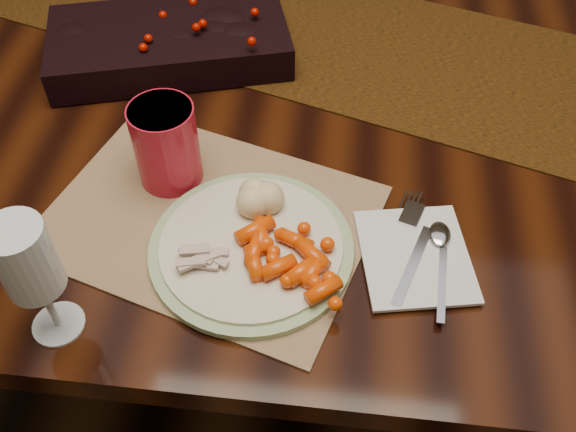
# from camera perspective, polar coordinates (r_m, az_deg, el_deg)

# --- Properties ---
(floor) EXTENTS (5.00, 5.00, 0.00)m
(floor) POSITION_cam_1_polar(r_m,az_deg,el_deg) (1.60, 1.31, -11.05)
(floor) COLOR black
(floor) RESTS_ON ground
(dining_table) EXTENTS (1.80, 1.00, 0.75)m
(dining_table) POSITION_cam_1_polar(r_m,az_deg,el_deg) (1.28, 1.60, -2.78)
(dining_table) COLOR black
(dining_table) RESTS_ON floor
(table_runner) EXTENTS (1.78, 0.87, 0.00)m
(table_runner) POSITION_cam_1_polar(r_m,az_deg,el_deg) (1.17, 0.36, 16.32)
(table_runner) COLOR #3A210B
(table_runner) RESTS_ON dining_table
(centerpiece) EXTENTS (0.42, 0.29, 0.08)m
(centerpiece) POSITION_cam_1_polar(r_m,az_deg,el_deg) (1.09, -10.55, 15.32)
(centerpiece) COLOR black
(centerpiece) RESTS_ON table_runner
(placemat_main) EXTENTS (0.48, 0.40, 0.00)m
(placemat_main) POSITION_cam_1_polar(r_m,az_deg,el_deg) (0.84, -7.07, -0.29)
(placemat_main) COLOR #986F4D
(placemat_main) RESTS_ON dining_table
(dinner_plate) EXTENTS (0.31, 0.31, 0.01)m
(dinner_plate) POSITION_cam_1_polar(r_m,az_deg,el_deg) (0.79, -3.29, -2.81)
(dinner_plate) COLOR beige
(dinner_plate) RESTS_ON placemat_main
(baby_carrots) EXTENTS (0.12, 0.10, 0.02)m
(baby_carrots) POSITION_cam_1_polar(r_m,az_deg,el_deg) (0.76, -0.08, -3.74)
(baby_carrots) COLOR #E64003
(baby_carrots) RESTS_ON dinner_plate
(mashed_potatoes) EXTENTS (0.08, 0.07, 0.04)m
(mashed_potatoes) POSITION_cam_1_polar(r_m,az_deg,el_deg) (0.81, -2.32, 1.93)
(mashed_potatoes) COLOR beige
(mashed_potatoes) RESTS_ON dinner_plate
(turkey_shreds) EXTENTS (0.09, 0.08, 0.02)m
(turkey_shreds) POSITION_cam_1_polar(r_m,az_deg,el_deg) (0.77, -7.14, -3.50)
(turkey_shreds) COLOR tan
(turkey_shreds) RESTS_ON dinner_plate
(napkin) EXTENTS (0.16, 0.17, 0.01)m
(napkin) POSITION_cam_1_polar(r_m,az_deg,el_deg) (0.81, 11.23, -3.50)
(napkin) COLOR silver
(napkin) RESTS_ON placemat_main
(fork) EXTENTS (0.08, 0.16, 0.00)m
(fork) POSITION_cam_1_polar(r_m,az_deg,el_deg) (0.80, 10.99, -3.09)
(fork) COLOR silver
(fork) RESTS_ON napkin
(spoon) EXTENTS (0.04, 0.14, 0.00)m
(spoon) POSITION_cam_1_polar(r_m,az_deg,el_deg) (0.80, 13.46, -4.48)
(spoon) COLOR white
(spoon) RESTS_ON napkin
(red_cup) EXTENTS (0.11, 0.11, 0.12)m
(red_cup) POSITION_cam_1_polar(r_m,az_deg,el_deg) (0.86, -10.77, 6.28)
(red_cup) COLOR #B3152A
(red_cup) RESTS_ON placemat_main
(wine_glass) EXTENTS (0.08, 0.08, 0.17)m
(wine_glass) POSITION_cam_1_polar(r_m,az_deg,el_deg) (0.72, -21.40, -5.50)
(wine_glass) COLOR silver
(wine_glass) RESTS_ON dining_table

